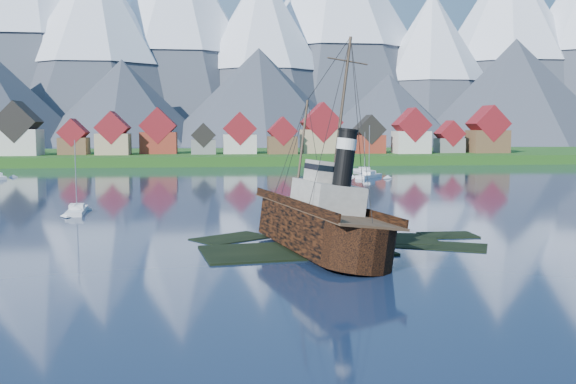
{
  "coord_description": "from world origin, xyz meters",
  "views": [
    {
      "loc": [
        -10.88,
        -62.97,
        12.12
      ],
      "look_at": [
        -2.83,
        6.0,
        5.0
      ],
      "focal_mm": 40.0,
      "sensor_mm": 36.0,
      "label": 1
    }
  ],
  "objects": [
    {
      "name": "town",
      "position": [
        -33.12,
        152.18,
        8.99
      ],
      "size": [
        250.96,
        16.69,
        17.3
      ],
      "color": "maroon",
      "rests_on": "ground"
    },
    {
      "name": "ground",
      "position": [
        0.0,
        0.0,
        0.0
      ],
      "size": [
        1400.0,
        1400.0,
        0.0
      ],
      "primitive_type": "plane",
      "color": "#15223C",
      "rests_on": "ground"
    },
    {
      "name": "sailboat_a",
      "position": [
        -29.96,
        28.89,
        0.24
      ],
      "size": [
        2.97,
        8.93,
        10.7
      ],
      "rotation": [
        0.0,
        0.0,
        0.09
      ],
      "color": "silver",
      "rests_on": "ground"
    },
    {
      "name": "shore_bank",
      "position": [
        0.0,
        170.0,
        0.0
      ],
      "size": [
        600.0,
        80.0,
        3.2
      ],
      "primitive_type": "cube",
      "color": "#1F4614",
      "rests_on": "ground"
    },
    {
      "name": "shoal",
      "position": [
        1.78,
        2.15,
        -0.35
      ],
      "size": [
        31.71,
        21.24,
        1.14
      ],
      "color": "black",
      "rests_on": "ground"
    },
    {
      "name": "sailboat_d",
      "position": [
        25.7,
        85.08,
        0.3
      ],
      "size": [
        7.92,
        8.74,
        12.9
      ],
      "rotation": [
        0.0,
        0.0,
        -0.7
      ],
      "color": "silver",
      "rests_on": "ground"
    },
    {
      "name": "sailboat_e",
      "position": [
        29.06,
        103.73,
        0.24
      ],
      "size": [
        4.04,
        9.89,
        11.16
      ],
      "rotation": [
        0.0,
        0.0,
        0.17
      ],
      "color": "silver",
      "rests_on": "ground"
    },
    {
      "name": "mountains",
      "position": [
        -0.79,
        481.26,
        89.34
      ],
      "size": [
        965.0,
        340.0,
        205.0
      ],
      "color": "#2D333D",
      "rests_on": "ground"
    },
    {
      "name": "seawall",
      "position": [
        0.0,
        132.0,
        0.0
      ],
      "size": [
        600.0,
        2.5,
        2.0
      ],
      "primitive_type": "cube",
      "color": "#3F3D38",
      "rests_on": "ground"
    },
    {
      "name": "tugboat_wreck",
      "position": [
        -1.01,
        -0.22,
        2.74
      ],
      "size": [
        6.36,
        27.4,
        21.72
      ],
      "rotation": [
        0.0,
        0.13,
        0.21
      ],
      "color": "black",
      "rests_on": "ground"
    }
  ]
}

